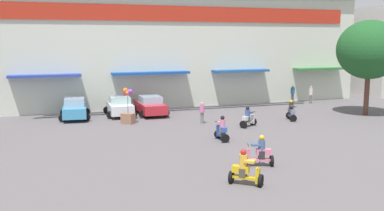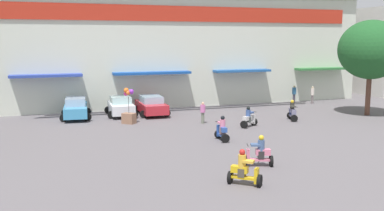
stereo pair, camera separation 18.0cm
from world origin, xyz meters
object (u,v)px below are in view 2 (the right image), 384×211
Objects in this scene: scooter_rider_7 at (244,171)px; pedestrian_2 at (312,94)px; parked_car_0 at (76,108)px; scooter_rider_4 at (222,130)px; scooter_rider_2 at (249,119)px; scooter_rider_8 at (259,153)px; pedestrian_3 at (203,111)px; plaza_tree_3 at (371,50)px; pedestrian_0 at (294,93)px; parked_car_2 at (151,105)px; scooter_rider_6 at (292,112)px; parked_car_1 at (121,106)px; balloon_vendor_cart at (129,109)px.

pedestrian_2 is at bearing 49.65° from scooter_rider_7.
parked_car_0 is 2.77× the size of scooter_rider_4.
parked_car_0 reaches higher than scooter_rider_2.
parked_car_0 is 17.42m from scooter_rider_8.
pedestrian_2 reaches higher than scooter_rider_4.
pedestrian_2 is 14.40m from pedestrian_3.
pedestrian_0 is (-2.00, 7.55, -4.19)m from plaza_tree_3.
scooter_rider_7 is 24.61m from pedestrian_0.
parked_car_2 is 2.85× the size of scooter_rider_7.
pedestrian_0 is at bearing 4.81° from parked_car_0.
scooter_rider_6 is at bearing -21.48° from parked_car_0.
parked_car_2 reaches higher than scooter_rider_4.
parked_car_1 is 2.60× the size of scooter_rider_4.
pedestrian_3 is (-2.56, 2.18, 0.29)m from scooter_rider_2.
parked_car_1 is 2.61× the size of scooter_rider_7.
parked_car_1 reaches higher than scooter_rider_7.
plaza_tree_3 is at bearing -85.87° from pedestrian_2.
balloon_vendor_cart is (-2.38, -3.10, 0.29)m from parked_car_2.
parked_car_1 is 2.35× the size of pedestrian_0.
balloon_vendor_cart is at bearing -163.34° from pedestrian_0.
pedestrian_3 is (-6.72, 0.98, 0.23)m from scooter_rider_6.
scooter_rider_8 is 13.14m from balloon_vendor_cart.
scooter_rider_7 is at bearing -91.36° from parked_car_2.
parked_car_2 is 2.66× the size of pedestrian_2.
scooter_rider_2 is at bearing -33.12° from parked_car_0.
parked_car_0 reaches higher than parked_car_2.
balloon_vendor_cart is (-4.21, 7.09, 0.42)m from scooter_rider_4.
plaza_tree_3 is 18.44m from scooter_rider_8.
scooter_rider_2 is 4.33m from scooter_rider_6.
pedestrian_0 is 1.09× the size of pedestrian_3.
pedestrian_2 reaches higher than parked_car_0.
pedestrian_0 reaches higher than pedestrian_2.
parked_car_1 reaches higher than scooter_rider_8.
parked_car_0 is at bearing 136.27° from balloon_vendor_cart.
scooter_rider_8 is (-7.92, -9.90, -0.02)m from scooter_rider_6.
scooter_rider_6 is at bearing -27.69° from parked_car_1.
parked_car_2 is 15.73m from scooter_rider_8.
scooter_rider_7 is at bearing -130.35° from pedestrian_2.
parked_car_0 is 4.76m from balloon_vendor_cart.
scooter_rider_6 is 0.94× the size of pedestrian_2.
parked_car_0 is at bearing 126.37° from scooter_rider_4.
scooter_rider_8 is at bearing -128.66° from scooter_rider_6.
plaza_tree_3 is at bearing 36.28° from scooter_rider_7.
parked_car_1 is 0.92× the size of parked_car_2.
pedestrian_0 reaches higher than scooter_rider_8.
pedestrian_2 is (21.55, 0.94, 0.13)m from parked_car_0.
scooter_rider_2 is at bearing -40.43° from pedestrian_3.
scooter_rider_7 is 14.93m from balloon_vendor_cart.
scooter_rider_4 is 1.00× the size of scooter_rider_7.
parked_car_0 is 18.87m from scooter_rider_7.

